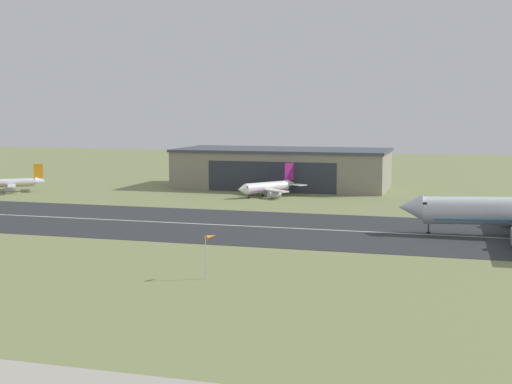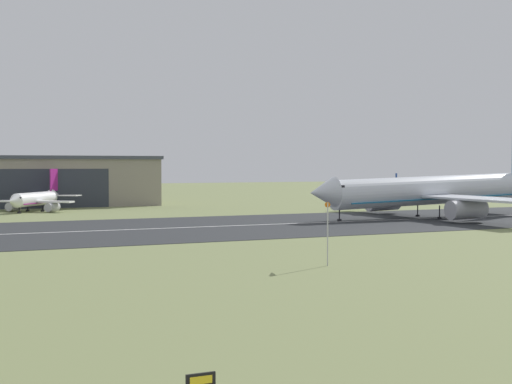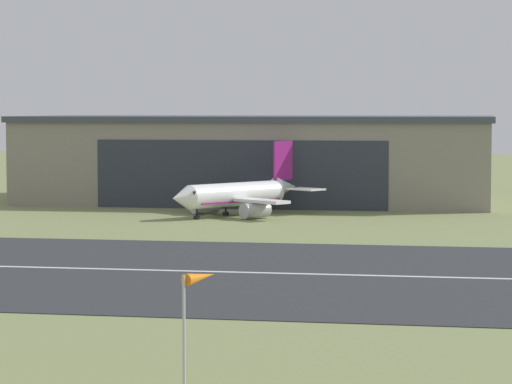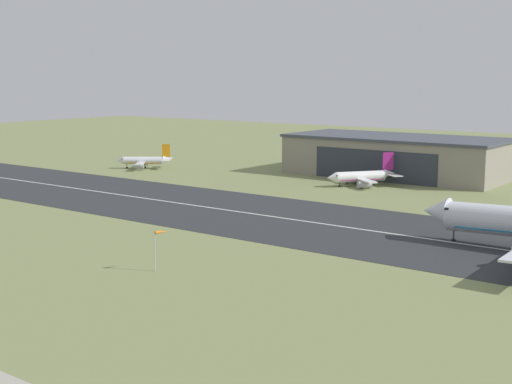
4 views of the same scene
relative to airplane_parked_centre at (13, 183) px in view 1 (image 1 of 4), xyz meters
The scene contains 7 objects.
ground_plane 129.09m from the airplane_parked_centre, 55.25° to the right, with size 694.06×694.06×0.00m, color #7A8451.
runway_strip 86.43m from the airplane_parked_centre, 31.61° to the right, with size 454.06×46.90×0.06m, color #2B2D30.
runway_centreline 86.43m from the airplane_parked_centre, 31.61° to the right, with size 408.65×0.70×0.01m, color silver.
hangar_building 89.06m from the airplane_parked_centre, 24.37° to the left, with size 71.74×32.25×13.27m.
airplane_parked_centre is the anchor object (origin of this frame).
airplane_parked_east 83.32m from the airplane_parked_centre, ahead, with size 20.53×22.35×9.95m.
windsock_pole 139.04m from the airplane_parked_centre, 43.00° to the right, with size 1.42×2.49×6.93m.
Camera 1 is at (65.48, -32.31, 26.48)m, focal length 50.00 mm.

